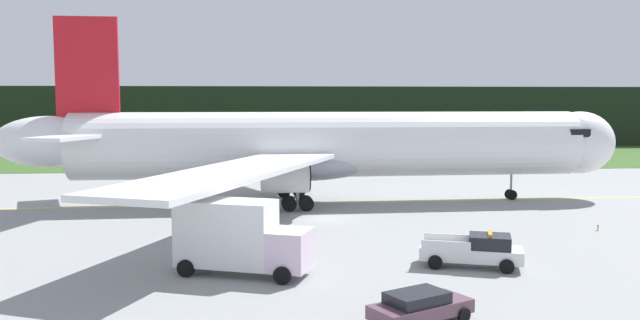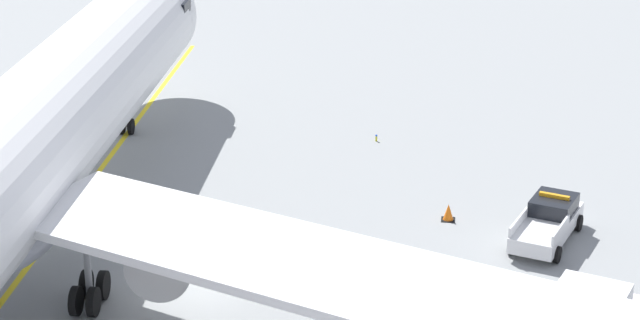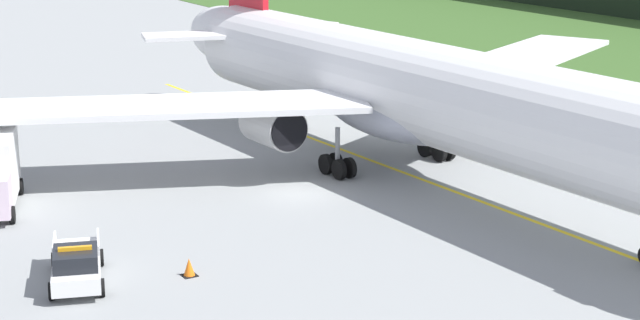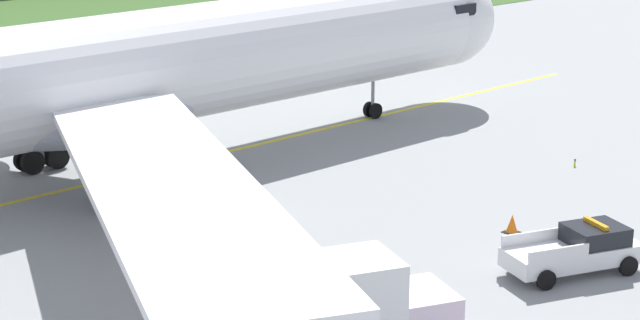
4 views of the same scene
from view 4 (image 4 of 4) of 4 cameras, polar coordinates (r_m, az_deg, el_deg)
name	(u,v)px [view 4 (image 4 of 4)]	position (r m, az deg, el deg)	size (l,w,h in m)	color
ground	(207,215)	(49.65, -5.76, -2.77)	(320.00, 320.00, 0.00)	gray
taxiway_centerline_main	(138,173)	(56.12, -9.23, -0.65)	(69.59, 0.30, 0.01)	yellow
airliner	(122,76)	(54.58, -9.99, 4.23)	(54.13, 53.75, 15.79)	white
ops_pickup_truck	(578,250)	(43.87, 12.95, -4.47)	(5.72, 3.58, 1.94)	silver
catering_truck	(337,317)	(34.43, 0.88, -7.98)	(7.25, 4.57, 3.97)	silver
apron_cone	(512,224)	(47.75, 9.72, -3.21)	(0.64, 0.64, 0.80)	black
taxiway_edge_light_east	(575,162)	(57.86, 12.80, -0.11)	(0.12, 0.12, 0.39)	yellow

